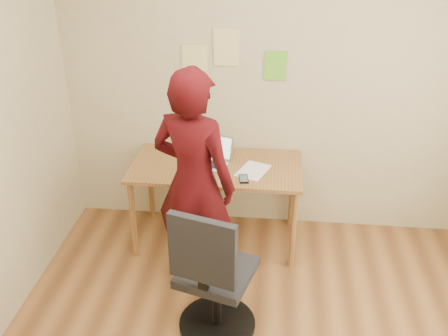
# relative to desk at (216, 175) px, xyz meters

# --- Properties ---
(room) EXTENTS (3.58, 3.58, 2.78)m
(room) POSITION_rel_desk_xyz_m (0.41, -1.38, 0.70)
(room) COLOR brown
(room) RESTS_ON ground
(desk) EXTENTS (1.40, 0.70, 0.74)m
(desk) POSITION_rel_desk_xyz_m (0.00, 0.00, 0.00)
(desk) COLOR olive
(desk) RESTS_ON ground
(laptop) EXTENTS (0.38, 0.36, 0.22)m
(laptop) POSITION_rel_desk_xyz_m (-0.04, 0.05, 0.14)
(laptop) COLOR #B7B7BE
(laptop) RESTS_ON desk
(paper_sheet) EXTENTS (0.30, 0.35, 0.00)m
(paper_sheet) POSITION_rel_desk_xyz_m (0.31, -0.06, 0.09)
(paper_sheet) COLOR white
(paper_sheet) RESTS_ON desk
(phone) EXTENTS (0.09, 0.15, 0.01)m
(phone) POSITION_rel_desk_xyz_m (0.24, -0.21, 0.09)
(phone) COLOR black
(phone) RESTS_ON desk
(wall_note_left) EXTENTS (0.21, 0.00, 0.30)m
(wall_note_left) POSITION_rel_desk_xyz_m (-0.21, 0.36, 0.84)
(wall_note_left) COLOR #E2D087
(wall_note_left) RESTS_ON room
(wall_note_mid) EXTENTS (0.21, 0.00, 0.30)m
(wall_note_mid) POSITION_rel_desk_xyz_m (0.05, 0.36, 0.97)
(wall_note_mid) COLOR #E2D087
(wall_note_mid) RESTS_ON room
(wall_note_right) EXTENTS (0.18, 0.00, 0.24)m
(wall_note_right) POSITION_rel_desk_xyz_m (0.44, 0.36, 0.83)
(wall_note_right) COLOR #67BE2A
(wall_note_right) RESTS_ON room
(office_chair) EXTENTS (0.56, 0.58, 1.04)m
(office_chair) POSITION_rel_desk_xyz_m (0.11, -1.09, -0.21)
(office_chair) COLOR black
(office_chair) RESTS_ON ground
(person) EXTENTS (0.73, 0.60, 1.74)m
(person) POSITION_rel_desk_xyz_m (-0.09, -0.54, 0.22)
(person) COLOR #3B080B
(person) RESTS_ON ground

